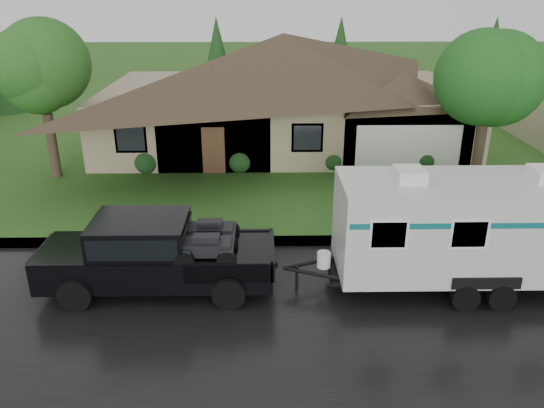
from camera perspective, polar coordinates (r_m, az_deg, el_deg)
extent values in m
plane|color=#2F571B|center=(15.75, -4.41, -7.92)|extent=(140.00, 140.00, 0.00)
cube|color=black|center=(14.06, -4.86, -12.03)|extent=(140.00, 8.00, 0.01)
cube|color=gray|center=(17.69, -4.01, -4.02)|extent=(140.00, 0.50, 0.15)
cube|color=#2F571B|center=(29.64, -2.81, 7.05)|extent=(140.00, 26.00, 0.15)
cube|color=#9B8A69|center=(28.29, 1.18, 9.61)|extent=(18.00, 10.00, 3.00)
pyramid|color=#382A1E|center=(27.67, 1.25, 17.91)|extent=(19.44, 10.80, 2.60)
cube|color=#9B8A69|center=(26.19, 13.41, 7.61)|extent=(5.76, 4.00, 2.70)
cylinder|color=#382B1E|center=(24.83, -22.55, 5.81)|extent=(0.43, 0.43, 2.81)
sphere|color=#307225|center=(24.22, -23.64, 12.77)|extent=(3.87, 3.87, 3.87)
cylinder|color=#382B1E|center=(23.78, 21.33, 5.39)|extent=(0.43, 0.43, 2.86)
sphere|color=#256A22|center=(23.14, 22.44, 12.81)|extent=(3.96, 3.96, 3.96)
sphere|color=#143814|center=(24.57, -13.34, 4.58)|extent=(1.00, 1.00, 1.00)
sphere|color=#143814|center=(24.02, -3.47, 4.74)|extent=(1.00, 1.00, 1.00)
sphere|color=#143814|center=(24.20, 6.54, 4.77)|extent=(1.00, 1.00, 1.00)
sphere|color=#143814|center=(25.09, 16.13, 4.66)|extent=(1.00, 1.00, 1.00)
cube|color=black|center=(15.17, -12.13, -6.08)|extent=(6.36, 2.12, 0.91)
cube|color=black|center=(15.67, -20.64, -4.97)|extent=(1.70, 2.07, 0.37)
cube|color=black|center=(14.90, -13.98, -3.30)|extent=(2.54, 1.99, 0.95)
cube|color=black|center=(14.88, -14.00, -3.11)|extent=(2.33, 2.03, 0.58)
cube|color=black|center=(14.81, -4.50, -5.42)|extent=(2.33, 2.01, 0.06)
cylinder|color=black|center=(15.03, -20.38, -9.08)|extent=(0.89, 0.34, 0.89)
cylinder|color=black|center=(16.73, -18.19, -5.40)|extent=(0.89, 0.34, 0.89)
cylinder|color=black|center=(14.21, -4.67, -9.50)|extent=(0.89, 0.34, 0.89)
cylinder|color=black|center=(16.01, -4.23, -5.56)|extent=(0.89, 0.34, 0.89)
cube|color=silver|center=(15.51, 20.90, -2.14)|extent=(7.42, 2.54, 2.60)
cube|color=black|center=(16.14, 20.18, -6.85)|extent=(7.84, 1.27, 0.15)
cube|color=#0E5B62|center=(15.30, 21.19, -0.19)|extent=(7.27, 2.56, 0.15)
cube|color=white|center=(14.37, 14.61, 3.05)|extent=(0.74, 0.85, 0.34)
cylinder|color=black|center=(14.99, 20.05, -9.43)|extent=(0.74, 0.25, 0.74)
cylinder|color=black|center=(17.04, 17.25, -5.05)|extent=(0.74, 0.25, 0.74)
cylinder|color=black|center=(15.36, 23.42, -9.18)|extent=(0.74, 0.25, 0.74)
cylinder|color=black|center=(17.35, 20.25, -4.94)|extent=(0.74, 0.25, 0.74)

